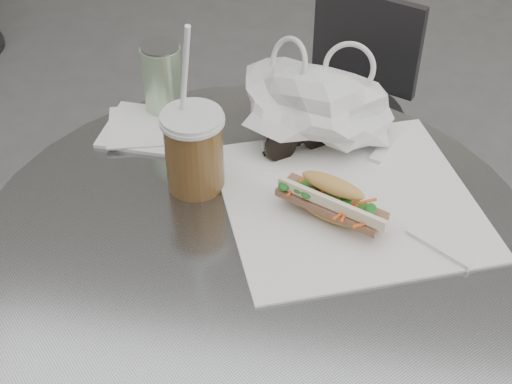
% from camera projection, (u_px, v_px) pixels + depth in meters
% --- Properties ---
extents(cafe_table, '(0.76, 0.76, 0.74)m').
position_uv_depth(cafe_table, '(257.00, 365.00, 1.12)').
color(cafe_table, slate).
rests_on(cafe_table, ground).
extents(chair_far, '(0.37, 0.39, 0.67)m').
position_uv_depth(chair_far, '(334.00, 149.00, 1.81)').
color(chair_far, '#303032').
rests_on(chair_far, ground).
extents(sandwich_paper, '(0.44, 0.43, 0.00)m').
position_uv_depth(sandwich_paper, '(349.00, 200.00, 0.99)').
color(sandwich_paper, white).
rests_on(sandwich_paper, cafe_table).
extents(banh_mi, '(0.20, 0.14, 0.06)m').
position_uv_depth(banh_mi, '(332.00, 200.00, 0.95)').
color(banh_mi, gold).
rests_on(banh_mi, sandwich_paper).
extents(iced_coffee, '(0.09, 0.09, 0.26)m').
position_uv_depth(iced_coffee, '(194.00, 149.00, 0.98)').
color(iced_coffee, brown).
rests_on(iced_coffee, cafe_table).
extents(sunglasses, '(0.10, 0.09, 0.05)m').
position_uv_depth(sunglasses, '(298.00, 141.00, 1.07)').
color(sunglasses, black).
rests_on(sunglasses, cafe_table).
extents(plastic_bag, '(0.27, 0.25, 0.11)m').
position_uv_depth(plastic_bag, '(315.00, 106.00, 1.08)').
color(plastic_bag, white).
rests_on(plastic_bag, cafe_table).
extents(napkin_stack, '(0.14, 0.14, 0.01)m').
position_uv_depth(napkin_stack, '(144.00, 128.00, 1.12)').
color(napkin_stack, white).
rests_on(napkin_stack, cafe_table).
extents(drink_can, '(0.06, 0.06, 0.12)m').
position_uv_depth(drink_can, '(163.00, 80.00, 1.12)').
color(drink_can, '#65A25E').
rests_on(drink_can, cafe_table).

